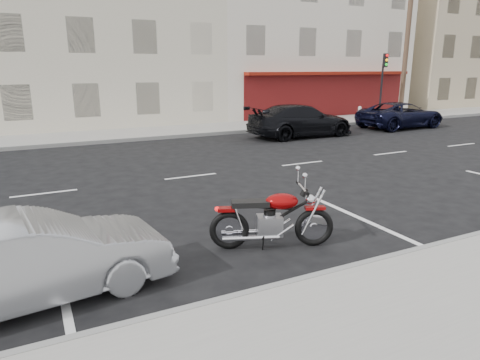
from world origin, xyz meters
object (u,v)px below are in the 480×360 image
object	(u,v)px
motorcycle	(316,219)
car_far	(301,121)
utility_pole	(407,41)
fire_hydrant	(360,112)
traffic_light	(383,77)
suv_far	(401,115)
sedan_silver	(33,259)

from	to	relation	value
motorcycle	car_far	bearing A→B (deg)	78.20
utility_pole	fire_hydrant	bearing A→B (deg)	-178.36
traffic_light	fire_hydrant	world-z (taller)	traffic_light
traffic_light	suv_far	world-z (taller)	traffic_light
fire_hydrant	sedan_silver	size ratio (longest dim) A/B	0.19
motorcycle	car_far	distance (m)	12.76
motorcycle	suv_far	world-z (taller)	suv_far
utility_pole	fire_hydrant	distance (m)	5.48
traffic_light	sedan_silver	bearing A→B (deg)	-144.82
fire_hydrant	sedan_silver	distance (m)	23.14
sedan_silver	suv_far	world-z (taller)	suv_far
utility_pole	suv_far	xyz separation A→B (m)	(-3.79, -3.61, -4.06)
motorcycle	suv_far	distance (m)	17.25
fire_hydrant	traffic_light	bearing A→B (deg)	-6.36
car_far	traffic_light	bearing A→B (deg)	-68.11
utility_pole	traffic_light	xyz separation A→B (m)	(-2.00, -0.27, -2.18)
traffic_light	fire_hydrant	bearing A→B (deg)	173.64
utility_pole	sedan_silver	bearing A→B (deg)	-146.87
utility_pole	traffic_light	size ratio (longest dim) A/B	2.37
suv_far	sedan_silver	bearing A→B (deg)	118.31
motorcycle	sedan_silver	bearing A→B (deg)	-161.06
car_far	sedan_silver	bearing A→B (deg)	131.56
utility_pole	suv_far	world-z (taller)	utility_pole
motorcycle	suv_far	xyz separation A→B (m)	(13.45, 10.81, 0.17)
traffic_light	suv_far	size ratio (longest dim) A/B	0.77
suv_far	motorcycle	bearing A→B (deg)	126.59
traffic_light	sedan_silver	xyz separation A→B (m)	(-19.82, -13.97, -1.94)
sedan_silver	suv_far	xyz separation A→B (m)	(18.03, 10.63, 0.07)
car_far	suv_far	bearing A→B (deg)	-89.76
sedan_silver	fire_hydrant	bearing A→B (deg)	-59.41
sedan_silver	car_far	size ratio (longest dim) A/B	0.73
utility_pole	car_far	world-z (taller)	utility_pole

